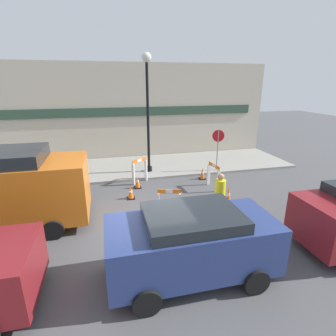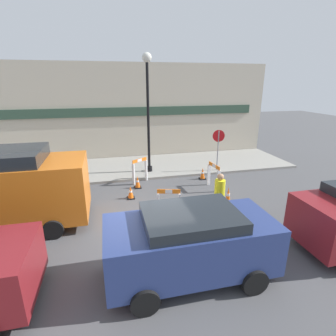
{
  "view_description": "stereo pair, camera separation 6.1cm",
  "coord_description": "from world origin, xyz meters",
  "px_view_note": "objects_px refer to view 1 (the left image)",
  "views": [
    {
      "loc": [
        -0.97,
        -7.04,
        4.44
      ],
      "look_at": [
        1.49,
        3.11,
        1.0
      ],
      "focal_mm": 28.0,
      "sensor_mm": 36.0,
      "label": 1
    },
    {
      "loc": [
        -0.91,
        -7.05,
        4.44
      ],
      "look_at": [
        1.49,
        3.11,
        1.0
      ],
      "focal_mm": 28.0,
      "sensor_mm": 36.0,
      "label": 2
    }
  ],
  "objects_px": {
    "streetlamp_post": "(147,99)",
    "stop_sign": "(218,143)",
    "person_pedestrian": "(8,163)",
    "parked_car_1": "(192,241)",
    "person_worker": "(220,196)"
  },
  "relations": [
    {
      "from": "person_pedestrian",
      "to": "parked_car_1",
      "type": "height_order",
      "value": "person_pedestrian"
    },
    {
      "from": "parked_car_1",
      "to": "person_pedestrian",
      "type": "bearing_deg",
      "value": 129.02
    },
    {
      "from": "person_pedestrian",
      "to": "parked_car_1",
      "type": "bearing_deg",
      "value": 130.24
    },
    {
      "from": "streetlamp_post",
      "to": "parked_car_1",
      "type": "bearing_deg",
      "value": -92.17
    },
    {
      "from": "stop_sign",
      "to": "streetlamp_post",
      "type": "bearing_deg",
      "value": 1.12
    },
    {
      "from": "streetlamp_post",
      "to": "stop_sign",
      "type": "bearing_deg",
      "value": -10.46
    },
    {
      "from": "streetlamp_post",
      "to": "stop_sign",
      "type": "xyz_separation_m",
      "value": [
        3.41,
        -0.63,
        -2.18
      ]
    },
    {
      "from": "stop_sign",
      "to": "person_worker",
      "type": "height_order",
      "value": "stop_sign"
    },
    {
      "from": "person_worker",
      "to": "parked_car_1",
      "type": "height_order",
      "value": "parked_car_1"
    },
    {
      "from": "stop_sign",
      "to": "person_pedestrian",
      "type": "bearing_deg",
      "value": 8.99
    },
    {
      "from": "stop_sign",
      "to": "person_pedestrian",
      "type": "xyz_separation_m",
      "value": [
        -9.7,
        0.44,
        -0.48
      ]
    },
    {
      "from": "stop_sign",
      "to": "parked_car_1",
      "type": "distance_m",
      "value": 7.9
    },
    {
      "from": "stop_sign",
      "to": "parked_car_1",
      "type": "height_order",
      "value": "stop_sign"
    },
    {
      "from": "streetlamp_post",
      "to": "person_worker",
      "type": "xyz_separation_m",
      "value": [
        1.42,
        -5.35,
        -2.77
      ]
    },
    {
      "from": "person_worker",
      "to": "person_pedestrian",
      "type": "relative_size",
      "value": 0.99
    }
  ]
}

